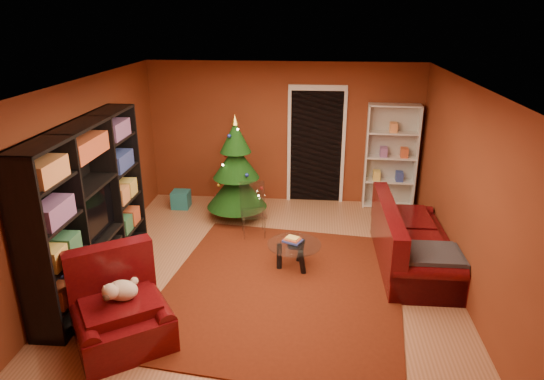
# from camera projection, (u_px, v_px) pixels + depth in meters

# --- Properties ---
(floor) EXTENTS (5.00, 5.50, 0.05)m
(floor) POSITION_uv_depth(u_px,v_px,m) (269.00, 271.00, 6.84)
(floor) COLOR #9D6342
(floor) RESTS_ON ground
(ceiling) EXTENTS (5.00, 5.50, 0.05)m
(ceiling) POSITION_uv_depth(u_px,v_px,m) (269.00, 81.00, 5.92)
(ceiling) COLOR silver
(ceiling) RESTS_ON wall_back
(wall_back) EXTENTS (5.00, 0.05, 2.60)m
(wall_back) POSITION_uv_depth(u_px,v_px,m) (284.00, 133.00, 8.97)
(wall_back) COLOR maroon
(wall_back) RESTS_ON ground
(wall_left) EXTENTS (0.05, 5.50, 2.60)m
(wall_left) POSITION_uv_depth(u_px,v_px,m) (85.00, 177.00, 6.60)
(wall_left) COLOR maroon
(wall_left) RESTS_ON ground
(wall_right) EXTENTS (0.05, 5.50, 2.60)m
(wall_right) POSITION_uv_depth(u_px,v_px,m) (466.00, 189.00, 6.16)
(wall_right) COLOR maroon
(wall_right) RESTS_ON ground
(doorway) EXTENTS (1.06, 0.60, 2.16)m
(doorway) POSITION_uv_depth(u_px,v_px,m) (316.00, 148.00, 8.96)
(doorway) COLOR black
(doorway) RESTS_ON floor
(rug) EXTENTS (3.43, 3.87, 0.02)m
(rug) POSITION_uv_depth(u_px,v_px,m) (282.00, 288.00, 6.35)
(rug) COLOR #571D0D
(rug) RESTS_ON floor
(media_unit) EXTENTS (0.47, 2.80, 2.14)m
(media_unit) POSITION_uv_depth(u_px,v_px,m) (89.00, 206.00, 6.21)
(media_unit) COLOR black
(media_unit) RESTS_ON floor
(christmas_tree) EXTENTS (1.16, 1.16, 1.85)m
(christmas_tree) POSITION_uv_depth(u_px,v_px,m) (236.00, 170.00, 8.22)
(christmas_tree) COLOR black
(christmas_tree) RESTS_ON floor
(gift_box_teal) EXTENTS (0.32, 0.32, 0.31)m
(gift_box_teal) POSITION_uv_depth(u_px,v_px,m) (181.00, 199.00, 8.95)
(gift_box_teal) COLOR #1D717A
(gift_box_teal) RESTS_ON floor
(gift_box_red) EXTENTS (0.24, 0.24, 0.21)m
(gift_box_red) POSITION_uv_depth(u_px,v_px,m) (221.00, 201.00, 9.00)
(gift_box_red) COLOR #AC2436
(gift_box_red) RESTS_ON floor
(white_bookshelf) EXTENTS (0.92, 0.37, 1.95)m
(white_bookshelf) POSITION_uv_depth(u_px,v_px,m) (391.00, 157.00, 8.73)
(white_bookshelf) COLOR white
(white_bookshelf) RESTS_ON floor
(armchair) EXTENTS (1.46, 1.46, 0.82)m
(armchair) POSITION_uv_depth(u_px,v_px,m) (121.00, 310.00, 5.20)
(armchair) COLOR #40070A
(armchair) RESTS_ON rug
(dog) EXTENTS (0.50, 0.47, 0.27)m
(dog) POSITION_uv_depth(u_px,v_px,m) (122.00, 290.00, 5.19)
(dog) COLOR beige
(dog) RESTS_ON armchair
(sofa) EXTENTS (0.97, 2.11, 0.90)m
(sofa) POSITION_uv_depth(u_px,v_px,m) (414.00, 236.00, 6.80)
(sofa) COLOR #40070A
(sofa) RESTS_ON rug
(coffee_table) EXTENTS (1.00, 1.00, 0.47)m
(coffee_table) POSITION_uv_depth(u_px,v_px,m) (294.00, 256.00, 6.80)
(coffee_table) COLOR gray
(coffee_table) RESTS_ON rug
(acrylic_chair) EXTENTS (0.49, 0.52, 0.79)m
(acrylic_chair) POSITION_uv_depth(u_px,v_px,m) (253.00, 213.00, 7.72)
(acrylic_chair) COLOR #66605B
(acrylic_chair) RESTS_ON rug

